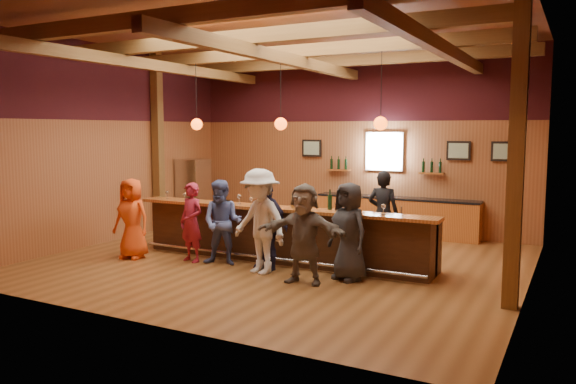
% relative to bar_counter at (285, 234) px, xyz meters
% --- Properties ---
extents(room, '(9.04, 9.00, 4.52)m').
position_rel_bar_counter_xyz_m(room, '(-0.02, -0.09, 2.69)').
color(room, brown).
rests_on(room, ground).
extents(bar_counter, '(6.30, 1.07, 1.11)m').
position_rel_bar_counter_xyz_m(bar_counter, '(0.00, 0.00, 0.00)').
color(bar_counter, black).
rests_on(bar_counter, ground).
extents(back_bar_cabinet, '(4.00, 0.52, 0.95)m').
position_rel_bar_counter_xyz_m(back_bar_cabinet, '(1.18, 3.57, -0.05)').
color(back_bar_cabinet, '#92471A').
rests_on(back_bar_cabinet, ground).
extents(window, '(0.95, 0.09, 0.95)m').
position_rel_bar_counter_xyz_m(window, '(0.78, 3.80, 1.53)').
color(window, silver).
rests_on(window, room).
extents(framed_pictures, '(5.35, 0.05, 0.45)m').
position_rel_bar_counter_xyz_m(framed_pictures, '(1.65, 3.79, 1.58)').
color(framed_pictures, black).
rests_on(framed_pictures, room).
extents(wine_shelves, '(3.00, 0.18, 0.30)m').
position_rel_bar_counter_xyz_m(wine_shelves, '(0.78, 3.73, 1.10)').
color(wine_shelves, '#92471A').
rests_on(wine_shelves, room).
extents(pendant_lights, '(4.24, 0.24, 1.37)m').
position_rel_bar_counter_xyz_m(pendant_lights, '(-0.02, -0.15, 2.19)').
color(pendant_lights, black).
rests_on(pendant_lights, room).
extents(stainless_fridge, '(0.70, 0.70, 1.80)m').
position_rel_bar_counter_xyz_m(stainless_fridge, '(-4.12, 2.45, 0.38)').
color(stainless_fridge, silver).
rests_on(stainless_fridge, ground).
extents(customer_orange, '(0.84, 0.60, 1.62)m').
position_rel_bar_counter_xyz_m(customer_orange, '(-2.82, -1.29, 0.29)').
color(customer_orange, '#E54A15').
rests_on(customer_orange, ground).
extents(customer_redvest, '(0.63, 0.48, 1.56)m').
position_rel_bar_counter_xyz_m(customer_redvest, '(-1.57, -0.97, 0.26)').
color(customer_redvest, maroon).
rests_on(customer_redvest, ground).
extents(customer_denim, '(0.93, 0.81, 1.64)m').
position_rel_bar_counter_xyz_m(customer_denim, '(-0.88, -0.91, 0.30)').
color(customer_denim, '#4A5994').
rests_on(customer_denim, ground).
extents(customer_white, '(1.38, 1.03, 1.90)m').
position_rel_bar_counter_xyz_m(customer_white, '(0.09, -1.14, 0.43)').
color(customer_white, silver).
rests_on(customer_white, ground).
extents(customer_navy, '(1.03, 0.56, 1.67)m').
position_rel_bar_counter_xyz_m(customer_navy, '(0.04, -0.85, 0.31)').
color(customer_navy, '#1C1A35').
rests_on(customer_navy, ground).
extents(customer_brown, '(1.61, 0.61, 1.70)m').
position_rel_bar_counter_xyz_m(customer_brown, '(1.08, -1.35, 0.33)').
color(customer_brown, '#61584E').
rests_on(customer_brown, ground).
extents(customer_dark, '(0.98, 0.85, 1.70)m').
position_rel_bar_counter_xyz_m(customer_dark, '(1.66, -0.80, 0.33)').
color(customer_dark, '#272729').
rests_on(customer_dark, ground).
extents(bartender, '(0.65, 0.43, 1.76)m').
position_rel_bar_counter_xyz_m(bartender, '(1.62, 1.23, 0.36)').
color(bartender, black).
rests_on(bartender, ground).
extents(ice_bucket, '(0.21, 0.21, 0.23)m').
position_rel_bar_counter_xyz_m(ice_bucket, '(0.41, -0.31, 0.70)').
color(ice_bucket, brown).
rests_on(ice_bucket, bar_counter).
extents(bottle_a, '(0.08, 0.08, 0.39)m').
position_rel_bar_counter_xyz_m(bottle_a, '(0.38, -0.26, 0.74)').
color(bottle_a, black).
rests_on(bottle_a, bar_counter).
extents(bottle_b, '(0.08, 0.08, 0.38)m').
position_rel_bar_counter_xyz_m(bottle_b, '(1.04, -0.18, 0.74)').
color(bottle_b, black).
rests_on(bottle_b, bar_counter).
extents(glass_a, '(0.08, 0.08, 0.18)m').
position_rel_bar_counter_xyz_m(glass_a, '(-2.70, -0.33, 0.72)').
color(glass_a, silver).
rests_on(glass_a, bar_counter).
extents(glass_b, '(0.07, 0.07, 0.16)m').
position_rel_bar_counter_xyz_m(glass_b, '(-2.20, -0.36, 0.70)').
color(glass_b, silver).
rests_on(glass_b, bar_counter).
extents(glass_c, '(0.08, 0.08, 0.17)m').
position_rel_bar_counter_xyz_m(glass_c, '(-1.36, -0.25, 0.71)').
color(glass_c, silver).
rests_on(glass_c, bar_counter).
extents(glass_d, '(0.09, 0.09, 0.20)m').
position_rel_bar_counter_xyz_m(glass_d, '(-0.87, -0.32, 0.73)').
color(glass_d, silver).
rests_on(glass_d, bar_counter).
extents(glass_e, '(0.08, 0.08, 0.17)m').
position_rel_bar_counter_xyz_m(glass_e, '(-0.55, -0.39, 0.71)').
color(glass_e, silver).
rests_on(glass_e, bar_counter).
extents(glass_f, '(0.08, 0.08, 0.17)m').
position_rel_bar_counter_xyz_m(glass_f, '(0.63, -0.36, 0.71)').
color(glass_f, silver).
rests_on(glass_f, bar_counter).
extents(glass_g, '(0.08, 0.08, 0.17)m').
position_rel_bar_counter_xyz_m(glass_g, '(1.23, -0.30, 0.71)').
color(glass_g, silver).
rests_on(glass_g, bar_counter).
extents(glass_h, '(0.09, 0.09, 0.20)m').
position_rel_bar_counter_xyz_m(glass_h, '(2.14, -0.37, 0.73)').
color(glass_h, silver).
rests_on(glass_h, bar_counter).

